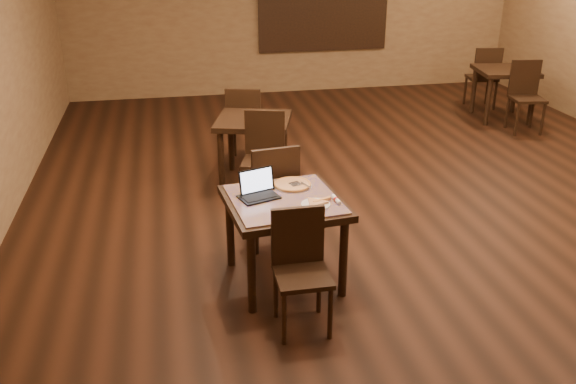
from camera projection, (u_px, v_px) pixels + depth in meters
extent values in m
plane|color=black|center=(388.00, 200.00, 6.79)|extent=(10.00, 10.00, 0.00)
cube|color=olive|center=(295.00, 7.00, 10.68)|extent=(8.00, 0.02, 3.00)
cube|color=#275B91|center=(324.00, 3.00, 10.72)|extent=(2.20, 0.04, 1.50)
cube|color=black|center=(324.00, 4.00, 10.70)|extent=(2.34, 0.02, 1.64)
cylinder|color=black|center=(252.00, 272.00, 4.68)|extent=(0.07, 0.07, 0.71)
cylinder|color=black|center=(230.00, 229.00, 5.34)|extent=(0.07, 0.07, 0.71)
cylinder|color=black|center=(343.00, 257.00, 4.89)|extent=(0.07, 0.07, 0.71)
cylinder|color=black|center=(312.00, 218.00, 5.55)|extent=(0.07, 0.07, 0.71)
cube|color=black|center=(284.00, 203.00, 4.97)|extent=(1.01, 1.01, 0.06)
cube|color=#1B18A1|center=(284.00, 199.00, 4.96)|extent=(0.92, 0.92, 0.02)
cylinder|color=black|center=(284.00, 319.00, 4.36)|extent=(0.04, 0.04, 0.43)
cylinder|color=black|center=(276.00, 293.00, 4.67)|extent=(0.04, 0.04, 0.43)
cylinder|color=black|center=(330.00, 314.00, 4.42)|extent=(0.04, 0.04, 0.43)
cylinder|color=black|center=(319.00, 289.00, 4.73)|extent=(0.04, 0.04, 0.43)
cube|color=black|center=(303.00, 276.00, 4.45)|extent=(0.40, 0.40, 0.04)
cube|color=black|center=(298.00, 235.00, 4.51)|extent=(0.40, 0.04, 0.46)
cylinder|color=black|center=(283.00, 209.00, 6.01)|extent=(0.04, 0.04, 0.47)
cylinder|color=black|center=(295.00, 225.00, 5.68)|extent=(0.04, 0.04, 0.47)
cylinder|color=black|center=(246.00, 214.00, 5.90)|extent=(0.04, 0.04, 0.47)
cylinder|color=black|center=(256.00, 231.00, 5.57)|extent=(0.04, 0.04, 0.47)
cube|color=black|center=(270.00, 195.00, 5.69)|extent=(0.49, 0.49, 0.04)
cube|color=black|center=(276.00, 175.00, 5.41)|extent=(0.44, 0.10, 0.50)
cube|color=black|center=(259.00, 197.00, 4.96)|extent=(0.36, 0.30, 0.02)
cube|color=black|center=(257.00, 181.00, 5.01)|extent=(0.31, 0.14, 0.21)
cube|color=#C9D7FF|center=(257.00, 181.00, 5.01)|extent=(0.28, 0.12, 0.18)
cylinder|color=white|center=(316.00, 204.00, 4.83)|extent=(0.23, 0.23, 0.01)
cylinder|color=silver|center=(292.00, 186.00, 5.19)|extent=(0.34, 0.34, 0.01)
cylinder|color=beige|center=(293.00, 184.00, 5.18)|extent=(0.31, 0.31, 0.02)
torus|color=#D88D45|center=(293.00, 184.00, 5.18)|extent=(0.32, 0.32, 0.02)
cube|color=silver|center=(295.00, 184.00, 5.16)|extent=(0.16, 0.24, 0.01)
cylinder|color=white|center=(336.00, 199.00, 4.89)|extent=(0.05, 0.16, 0.03)
cylinder|color=#B41716|center=(336.00, 199.00, 4.89)|extent=(0.04, 0.03, 0.04)
cylinder|color=black|center=(488.00, 101.00, 9.18)|extent=(0.07, 0.07, 0.75)
cylinder|color=black|center=(474.00, 90.00, 9.80)|extent=(0.07, 0.07, 0.75)
cylinder|color=black|center=(532.00, 101.00, 9.21)|extent=(0.07, 0.07, 0.75)
cylinder|color=black|center=(515.00, 90.00, 9.83)|extent=(0.07, 0.07, 0.75)
cube|color=black|center=(505.00, 71.00, 9.35)|extent=(0.96, 0.96, 0.06)
cylinder|color=black|center=(517.00, 120.00, 8.77)|extent=(0.04, 0.04, 0.47)
cylinder|color=black|center=(507.00, 113.00, 9.11)|extent=(0.04, 0.04, 0.47)
cylinder|color=black|center=(543.00, 120.00, 8.78)|extent=(0.04, 0.04, 0.47)
cylinder|color=black|center=(532.00, 112.00, 9.13)|extent=(0.04, 0.04, 0.47)
cube|color=black|center=(527.00, 99.00, 8.84)|extent=(0.50, 0.50, 0.04)
cube|color=black|center=(525.00, 77.00, 8.92)|extent=(0.44, 0.11, 0.51)
cylinder|color=black|center=(487.00, 90.00, 10.36)|extent=(0.04, 0.04, 0.47)
cylinder|color=black|center=(495.00, 96.00, 10.01)|extent=(0.04, 0.04, 0.47)
cylinder|color=black|center=(465.00, 90.00, 10.34)|extent=(0.04, 0.04, 0.47)
cylinder|color=black|center=(472.00, 96.00, 9.99)|extent=(0.04, 0.04, 0.47)
cube|color=black|center=(482.00, 78.00, 10.07)|extent=(0.50, 0.50, 0.04)
cube|color=black|center=(488.00, 64.00, 9.78)|extent=(0.44, 0.11, 0.51)
cylinder|color=black|center=(221.00, 161.00, 6.88)|extent=(0.07, 0.07, 0.73)
cylinder|color=black|center=(231.00, 142.00, 7.48)|extent=(0.07, 0.07, 0.73)
cylinder|color=black|center=(279.00, 162.00, 6.83)|extent=(0.07, 0.07, 0.73)
cylinder|color=black|center=(284.00, 143.00, 7.43)|extent=(0.07, 0.07, 0.73)
cube|color=black|center=(253.00, 121.00, 7.00)|extent=(1.02, 1.02, 0.06)
cylinder|color=black|center=(244.00, 190.00, 6.45)|extent=(0.04, 0.04, 0.46)
cylinder|color=black|center=(249.00, 177.00, 6.79)|extent=(0.04, 0.04, 0.46)
cylinder|color=black|center=(279.00, 191.00, 6.42)|extent=(0.04, 0.04, 0.46)
cylinder|color=black|center=(282.00, 178.00, 6.76)|extent=(0.04, 0.04, 0.46)
cube|color=black|center=(263.00, 162.00, 6.51)|extent=(0.54, 0.54, 0.04)
cube|color=black|center=(265.00, 132.00, 6.58)|extent=(0.43, 0.16, 0.49)
cylinder|color=black|center=(263.00, 140.00, 7.96)|extent=(0.04, 0.04, 0.46)
cylinder|color=black|center=(259.00, 149.00, 7.63)|extent=(0.04, 0.04, 0.46)
cylinder|color=black|center=(235.00, 139.00, 7.99)|extent=(0.04, 0.04, 0.46)
cylinder|color=black|center=(230.00, 148.00, 7.65)|extent=(0.04, 0.04, 0.46)
cube|color=black|center=(246.00, 125.00, 7.71)|extent=(0.54, 0.54, 0.04)
cube|color=black|center=(243.00, 109.00, 7.42)|extent=(0.43, 0.16, 0.49)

